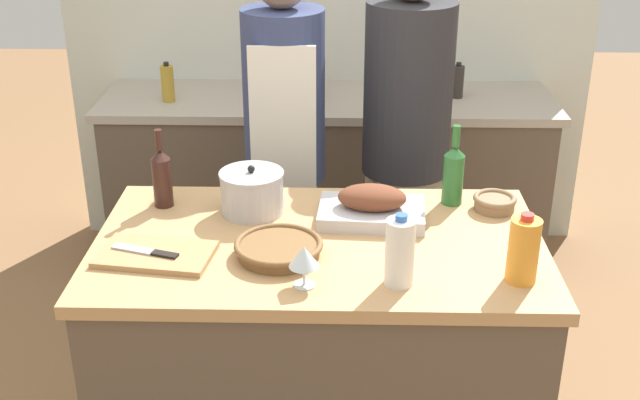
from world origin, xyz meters
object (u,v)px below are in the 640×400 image
at_px(stock_pot, 252,192).
at_px(milk_jug, 400,252).
at_px(wine_bottle_green, 453,173).
at_px(knife_chef, 147,252).
at_px(wine_glass_left, 304,258).
at_px(person_cook_aproned, 285,147).
at_px(condiment_bottle_extra, 416,83).
at_px(wine_bottle_dark, 162,176).
at_px(person_cook_guest, 406,142).
at_px(wicker_basket, 279,248).
at_px(condiment_bottle_short, 168,83).
at_px(cutting_board, 156,254).
at_px(juice_jug, 523,250).
at_px(roasting_pan, 372,207).
at_px(stand_mixer, 290,77).
at_px(condiment_bottle_tall, 458,81).
at_px(mixing_bowl, 495,202).

distance_m(stock_pot, milk_jug, 0.63).
bearing_deg(wine_bottle_green, knife_chef, -156.49).
bearing_deg(wine_glass_left, person_cook_aproned, 96.54).
bearing_deg(condiment_bottle_extra, stock_pot, -116.05).
distance_m(wine_bottle_dark, person_cook_guest, 1.05).
distance_m(wicker_basket, condiment_bottle_short, 1.71).
relative_size(wicker_basket, cutting_board, 0.74).
bearing_deg(wine_bottle_dark, juice_jug, -23.20).
xyz_separation_m(roasting_pan, person_cook_aproned, (-0.32, 0.65, -0.05)).
bearing_deg(roasting_pan, knife_chef, -157.72).
distance_m(stand_mixer, person_cook_aproned, 0.69).
bearing_deg(stock_pot, wine_bottle_green, 7.43).
relative_size(roasting_pan, knife_chef, 1.68).
xyz_separation_m(roasting_pan, wicker_basket, (-0.28, -0.25, -0.02)).
bearing_deg(wicker_basket, condiment_bottle_extra, 71.65).
distance_m(juice_jug, wine_bottle_dark, 1.17).
bearing_deg(juice_jug, person_cook_aproned, 125.08).
relative_size(condiment_bottle_extra, person_cook_aproned, 0.13).
bearing_deg(person_cook_guest, person_cook_aproned, 174.35).
bearing_deg(condiment_bottle_extra, cutting_board, -118.77).
bearing_deg(wine_bottle_green, wicker_basket, -145.19).
relative_size(cutting_board, condiment_bottle_tall, 2.03).
xyz_separation_m(wicker_basket, person_cook_aproned, (-0.04, 0.89, -0.03)).
relative_size(roasting_pan, person_cook_aproned, 0.21).
distance_m(condiment_bottle_short, person_cook_aproned, 0.92).
bearing_deg(wicker_basket, person_cook_aproned, 92.57).
height_order(roasting_pan, condiment_bottle_short, condiment_bottle_short).
relative_size(wicker_basket, knife_chef, 1.25).
relative_size(roasting_pan, condiment_bottle_extra, 1.62).
bearing_deg(condiment_bottle_tall, milk_jug, -102.29).
height_order(milk_jug, person_cook_aproned, person_cook_aproned).
bearing_deg(stand_mixer, stock_pot, -92.05).
relative_size(stock_pot, condiment_bottle_extra, 0.97).
height_order(person_cook_aproned, person_cook_guest, person_cook_guest).
bearing_deg(condiment_bottle_tall, stand_mixer, -172.19).
bearing_deg(condiment_bottle_extra, wine_bottle_green, -89.08).
bearing_deg(person_cook_guest, milk_jug, -107.85).
relative_size(mixing_bowl, juice_jug, 0.70).
height_order(wine_bottle_dark, condiment_bottle_extra, wine_bottle_dark).
bearing_deg(mixing_bowl, wicker_basket, -154.07).
height_order(wicker_basket, person_cook_aproned, person_cook_aproned).
height_order(wicker_basket, cutting_board, wicker_basket).
relative_size(roasting_pan, stand_mixer, 1.15).
xyz_separation_m(condiment_bottle_tall, person_cook_guest, (-0.30, -0.74, -0.04)).
bearing_deg(juice_jug, wine_bottle_green, 104.03).
xyz_separation_m(condiment_bottle_tall, condiment_bottle_extra, (-0.21, -0.09, 0.02)).
relative_size(wine_bottle_green, stand_mixer, 0.90).
xyz_separation_m(juice_jug, knife_chef, (-1.05, 0.10, -0.07)).
bearing_deg(wine_bottle_green, mixing_bowl, -20.55).
relative_size(milk_jug, wine_bottle_dark, 0.79).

